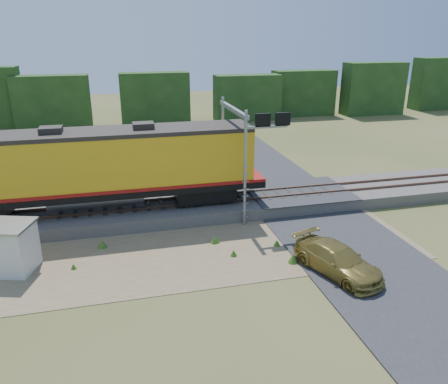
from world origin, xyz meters
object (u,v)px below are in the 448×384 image
object	(u,v)px
signal_gantry	(242,133)
car	(338,260)
shed	(12,248)
locomotive	(88,167)

from	to	relation	value
signal_gantry	car	distance (m)	10.34
signal_gantry	car	xyz separation A→B (m)	(2.49, -8.88, -4.68)
shed	signal_gantry	world-z (taller)	signal_gantry
locomotive	signal_gantry	size ratio (longest dim) A/B	2.96
shed	car	distance (m)	16.30
shed	car	xyz separation A→B (m)	(15.75, -4.18, -0.56)
shed	signal_gantry	size ratio (longest dim) A/B	0.37
locomotive	signal_gantry	world-z (taller)	signal_gantry
car	signal_gantry	bearing A→B (deg)	86.54
locomotive	shed	bearing A→B (deg)	-124.25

